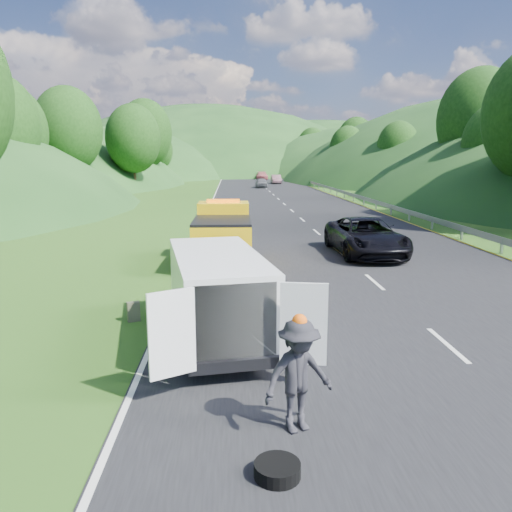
{
  "coord_description": "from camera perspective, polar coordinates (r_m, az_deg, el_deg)",
  "views": [
    {
      "loc": [
        -2.01,
        -12.77,
        4.31
      ],
      "look_at": [
        -1.25,
        2.44,
        1.3
      ],
      "focal_mm": 35.0,
      "sensor_mm": 36.0,
      "label": 1
    }
  ],
  "objects": [
    {
      "name": "ground",
      "position": [
        13.63,
        5.82,
        -7.32
      ],
      "size": [
        320.0,
        320.0,
        0.0
      ],
      "primitive_type": "plane",
      "color": "#38661E",
      "rests_on": "ground"
    },
    {
      "name": "road_surface",
      "position": [
        53.18,
        2.57,
        6.53
      ],
      "size": [
        14.0,
        200.0,
        0.02
      ],
      "primitive_type": "cube",
      "color": "black",
      "rests_on": "ground"
    },
    {
      "name": "guardrail",
      "position": [
        66.56,
        7.86,
        7.36
      ],
      "size": [
        0.06,
        140.0,
        1.52
      ],
      "primitive_type": "cube",
      "color": "gray",
      "rests_on": "ground"
    },
    {
      "name": "tree_line_left",
      "position": [
        74.85,
        -16.12,
        7.44
      ],
      "size": [
        14.0,
        140.0,
        14.0
      ],
      "primitive_type": null,
      "color": "#245218",
      "rests_on": "ground"
    },
    {
      "name": "tree_line_right",
      "position": [
        77.07,
        16.22,
        7.53
      ],
      "size": [
        14.0,
        140.0,
        14.0
      ],
      "primitive_type": null,
      "color": "#245218",
      "rests_on": "ground"
    },
    {
      "name": "hills_backdrop",
      "position": [
        147.78,
        0.44,
        9.5
      ],
      "size": [
        201.0,
        288.6,
        44.0
      ],
      "primitive_type": null,
      "color": "#2D5B23",
      "rests_on": "ground"
    },
    {
      "name": "tow_truck",
      "position": [
        20.76,
        -3.79,
        2.66
      ],
      "size": [
        2.31,
        5.95,
        2.55
      ],
      "rotation": [
        0.0,
        0.0,
        -0.01
      ],
      "color": "black",
      "rests_on": "ground"
    },
    {
      "name": "white_van",
      "position": [
        11.95,
        -4.52,
        -3.94
      ],
      "size": [
        3.53,
        6.31,
        2.12
      ],
      "rotation": [
        0.0,
        0.0,
        0.17
      ],
      "color": "black",
      "rests_on": "ground"
    },
    {
      "name": "woman",
      "position": [
        15.06,
        -5.33,
        -5.5
      ],
      "size": [
        0.53,
        0.7,
        1.84
      ],
      "primitive_type": "imported",
      "rotation": [
        0.0,
        0.0,
        1.62
      ],
      "color": "silver",
      "rests_on": "ground"
    },
    {
      "name": "child",
      "position": [
        13.02,
        -5.48,
        -8.2
      ],
      "size": [
        0.55,
        0.5,
        0.91
      ],
      "primitive_type": "imported",
      "rotation": [
        0.0,
        0.0,
        -0.43
      ],
      "color": "tan",
      "rests_on": "ground"
    },
    {
      "name": "worker",
      "position": [
        8.52,
        4.77,
        -19.27
      ],
      "size": [
        1.37,
        1.09,
        1.85
      ],
      "primitive_type": "imported",
      "rotation": [
        0.0,
        0.0,
        0.39
      ],
      "color": "black",
      "rests_on": "ground"
    },
    {
      "name": "suitcase",
      "position": [
        13.81,
        -13.83,
        -6.19
      ],
      "size": [
        0.37,
        0.29,
        0.53
      ],
      "primitive_type": "cube",
      "rotation": [
        0.0,
        0.0,
        0.37
      ],
      "color": "#4E4E3B",
      "rests_on": "ground"
    },
    {
      "name": "spare_tire",
      "position": [
        7.48,
        2.44,
        -23.99
      ],
      "size": [
        0.65,
        0.65,
        0.2
      ],
      "primitive_type": "cylinder",
      "color": "black",
      "rests_on": "ground"
    },
    {
      "name": "passing_suv",
      "position": [
        23.07,
        12.35,
        0.15
      ],
      "size": [
        2.89,
        5.97,
        1.64
      ],
      "primitive_type": "imported",
      "rotation": [
        0.0,
        0.0,
        0.03
      ],
      "color": "black",
      "rests_on": "ground"
    },
    {
      "name": "dist_car_a",
      "position": [
        73.31,
        0.62,
        7.8
      ],
      "size": [
        1.66,
        4.12,
        1.4
      ],
      "primitive_type": "imported",
      "color": "#525357",
      "rests_on": "ground"
    },
    {
      "name": "dist_car_b",
      "position": [
        84.93,
        2.31,
        8.26
      ],
      "size": [
        1.54,
        4.4,
        1.45
      ],
      "primitive_type": "imported",
      "color": "#714B54",
      "rests_on": "ground"
    },
    {
      "name": "dist_car_c",
      "position": [
        101.16,
        0.68,
        8.73
      ],
      "size": [
        2.18,
        5.36,
        1.55
      ],
      "primitive_type": "imported",
      "color": "#A95457",
      "rests_on": "ground"
    },
    {
      "name": "dist_car_d",
      "position": [
        124.7,
        -1.37,
        9.19
      ],
      "size": [
        1.66,
        4.12,
        1.4
      ],
      "primitive_type": "imported",
      "color": "brown",
      "rests_on": "ground"
    }
  ]
}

